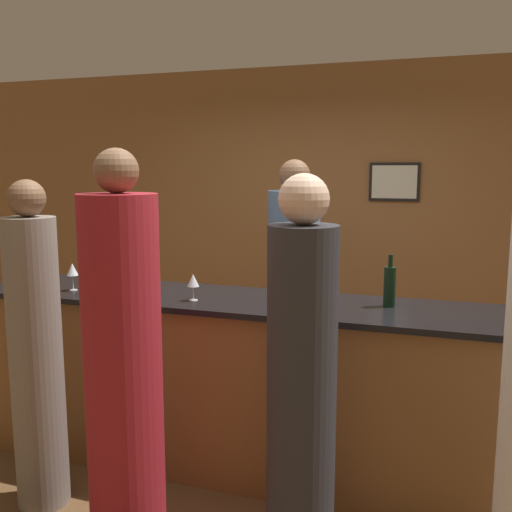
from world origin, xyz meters
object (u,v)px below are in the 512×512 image
Objects in this scene: bartender at (293,299)px; guest_1 at (301,385)px; guest_0 at (123,364)px; wine_bottle_0 at (390,286)px; wine_bottle_1 at (117,267)px; ice_bucket at (141,274)px; guest_3 at (36,356)px.

guest_1 is (0.46, -1.59, -0.03)m from bartender.
guest_0 reaches higher than bartender.
wine_bottle_0 is (1.20, 0.89, 0.30)m from guest_0.
wine_bottle_1 reaches higher than ice_bucket.
guest_3 is at bearing -103.47° from ice_bucket.
bartender is 1.74m from guest_0.
guest_3 is at bearing 171.54° from guest_0.
wine_bottle_0 is at bearing 36.52° from guest_0.
guest_1 is 9.81× the size of ice_bucket.
guest_3 is 0.89m from ice_bucket.
guest_0 is 0.89m from guest_1.
ice_bucket is at bearing 114.28° from guest_0.
guest_1 is at bearing -29.77° from wine_bottle_1.
bartender reaches higher than wine_bottle_1.
bartender is 1.05× the size of guest_1.
wine_bottle_1 is at bearing 34.54° from bartender.
ice_bucket is (0.22, -0.07, -0.02)m from wine_bottle_1.
guest_0 is at bearing -65.72° from ice_bucket.
wine_bottle_0 reaches higher than ice_bucket.
bartender is 1.15m from wine_bottle_0.
wine_bottle_0 is at bearing 134.03° from bartender.
guest_0 is (-0.43, -1.69, 0.01)m from bartender.
ice_bucket is at bearing 76.53° from guest_3.
guest_0 reaches higher than guest_3.
wine_bottle_1 is 0.23m from ice_bucket.
guest_0 is 1.18m from wine_bottle_1.
wine_bottle_0 is 1.83m from wine_bottle_1.
bartender is 1.18m from ice_bucket.
wine_bottle_0 is at bearing -2.36° from wine_bottle_1.
ice_bucket is at bearing -16.59° from wine_bottle_1.
bartender is at bearing 106.07° from guest_1.
wine_bottle_0 is (1.80, 0.80, 0.35)m from guest_3.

